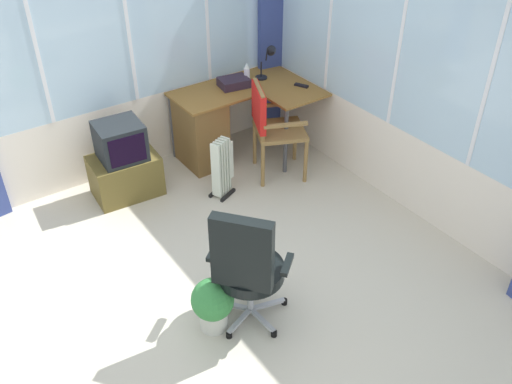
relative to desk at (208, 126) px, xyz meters
The scene contains 14 objects.
ground 2.21m from the desk, 118.25° to the right, with size 5.25×5.48×0.06m, color beige.
north_window_panel 1.38m from the desk, 160.25° to the left, with size 4.25×0.07×2.53m.
east_window_panel 2.37m from the desk, 59.22° to the right, with size 0.07×4.48×2.53m.
curtain_corner 1.30m from the desk, 13.30° to the left, with size 0.32×0.07×2.43m, color #354483.
desk is the anchor object (origin of this frame).
desk_lamp 0.98m from the desk, ahead, with size 0.23×0.20×0.36m.
tv_remote 1.07m from the desk, 21.63° to the right, with size 0.04×0.15×0.02m, color black.
spray_bottle 0.69m from the desk, ahead, with size 0.06×0.06×0.22m.
paper_tray 0.53m from the desk, ahead, with size 0.30×0.23×0.09m, color #2D1F2E.
wooden_armchair 0.72m from the desk, 58.13° to the right, with size 0.64×0.63×0.99m.
office_chair 2.35m from the desk, 114.05° to the right, with size 0.61×0.61×1.05m.
tv_on_stand 1.00m from the desk, behind, with size 0.67×0.49×0.78m.
space_heater 0.66m from the desk, 108.52° to the right, with size 0.29×0.25×0.61m.
potted_plant 2.36m from the desk, 120.21° to the right, with size 0.32×0.32×0.44m.
Camera 1 is at (-1.52, -2.62, 3.24)m, focal length 39.11 mm.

